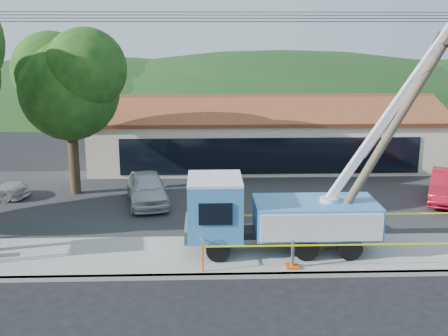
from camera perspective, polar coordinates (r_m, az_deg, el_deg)
name	(u,v)px	position (r m, az deg, el deg)	size (l,w,h in m)	color
ground	(205,306)	(18.84, -1.99, -13.81)	(120.00, 120.00, 0.00)	black
curb	(204,276)	(20.70, -2.00, -10.93)	(60.00, 0.25, 0.15)	#9F9C95
sidewalk	(204,256)	(22.44, -2.01, -8.91)	(60.00, 4.00, 0.15)	#9F9C95
parking_lot	(204,198)	(29.99, -2.03, -3.05)	(60.00, 12.00, 0.10)	#28282B
strip_mall	(264,136)	(37.53, 4.06, 3.22)	(22.50, 8.53, 4.67)	beige
tree_lot	(69,80)	(30.63, -15.49, 8.57)	(6.30, 5.60, 8.94)	#332316
hill_west	(86,102)	(73.79, -13.87, 6.57)	(78.40, 56.00, 28.00)	#153915
hill_center	(282,101)	(72.92, 5.88, 6.82)	(89.60, 64.00, 32.00)	#153915
hill_east	(435,100)	(78.20, 20.65, 6.48)	(72.80, 52.00, 26.00)	#153915
utility_truck	(277,211)	(22.38, 5.36, -4.34)	(10.63, 4.05, 9.54)	black
leaning_pole	(395,124)	(22.38, 17.00, 4.27)	(5.29, 1.86, 9.44)	#4C4231
caution_tape	(351,233)	(22.94, 12.75, -6.48)	(11.81, 3.54, 1.02)	#F0500D
car_silver	(148,205)	(29.16, -7.76, -3.77)	(1.91, 4.76, 1.62)	silver
car_red	(446,203)	(31.51, 21.65, -3.31)	(1.69, 4.85, 1.60)	#A31022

